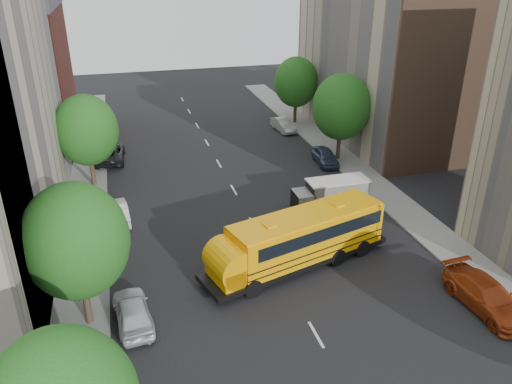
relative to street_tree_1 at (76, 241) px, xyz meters
name	(u,v)px	position (x,y,z in m)	size (l,w,h in m)	color
ground	(270,253)	(11.00, 4.00, -4.95)	(120.00, 120.00, 0.00)	black
sidewalk_left	(85,239)	(-0.50, 9.00, -4.89)	(3.00, 80.00, 0.12)	slate
sidewalk_right	(390,198)	(22.50, 9.00, -4.89)	(3.00, 80.00, 0.12)	slate
lane_markings	(234,190)	(11.00, 14.00, -4.95)	(0.15, 64.00, 0.01)	silver
building_left_redbrick	(14,77)	(-7.00, 32.00, 1.55)	(10.00, 15.00, 13.00)	maroon
building_right_far	(383,48)	(29.00, 24.00, 4.05)	(10.00, 22.00, 18.00)	#C0AD95
building_right_sidewall	(450,70)	(29.00, 13.00, 4.05)	(10.10, 0.30, 18.00)	brown
street_tree_1	(76,241)	(0.00, 0.00, 0.00)	(5.12, 5.12, 7.90)	#38281C
street_tree_2	(86,130)	(0.00, 18.00, -0.12)	(4.99, 4.99, 7.71)	#38281C
street_tree_4	(341,107)	(22.00, 18.00, 0.12)	(5.25, 5.25, 8.10)	#38281C
street_tree_5	(296,82)	(22.00, 30.00, -0.25)	(4.86, 4.86, 7.51)	#38281C
school_bus	(296,239)	(12.05, 2.15, -3.00)	(12.64, 6.09, 3.49)	black
safari_truck	(331,194)	(17.21, 8.58, -3.66)	(5.72, 2.17, 2.44)	black
parked_car_0	(133,311)	(2.20, -0.59, -4.20)	(1.76, 4.38, 1.49)	silver
parked_car_1	(117,212)	(1.68, 11.14, -4.23)	(1.53, 4.38, 1.44)	white
parked_car_2	(110,153)	(1.40, 23.47, -4.18)	(2.55, 5.53, 1.54)	black
parked_car_3	(486,296)	(20.60, -4.44, -4.16)	(2.22, 5.47, 1.59)	#963513
parked_car_4	(325,156)	(20.46, 17.37, -4.24)	(1.68, 4.18, 1.42)	#333F5A
parked_car_5	(283,125)	(19.80, 27.60, -4.27)	(1.45, 4.14, 1.37)	#9D9E99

